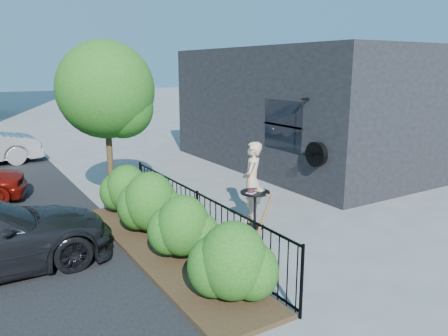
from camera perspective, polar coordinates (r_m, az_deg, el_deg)
ground at (r=9.43m, az=4.70°, el=-8.10°), size 120.00×120.00×0.00m
shop_building at (r=15.84m, az=11.38°, el=7.78°), size 6.22×9.00×4.00m
fence at (r=8.49m, az=-3.49°, el=-6.51°), size 0.05×6.05×1.10m
planting_bed at (r=8.40m, az=-7.73°, el=-10.65°), size 1.30×6.00×0.08m
shrubs at (r=8.28m, az=-7.52°, el=-6.09°), size 1.10×5.60×1.24m
patio_tree at (r=10.29m, az=-14.72°, el=9.11°), size 2.20×2.20×3.94m
cafe_table at (r=9.41m, az=4.07°, el=-4.55°), size 0.64×0.64×0.86m
woman at (r=9.82m, az=3.69°, el=-1.73°), size 0.76×0.76×1.79m
shovel at (r=7.31m, az=4.25°, el=-9.36°), size 0.55×0.18×1.41m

